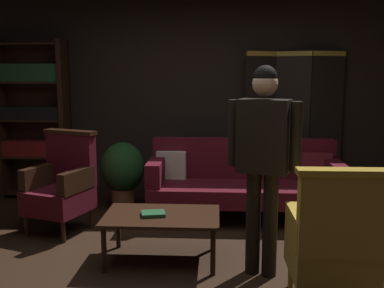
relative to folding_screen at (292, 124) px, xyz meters
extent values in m
plane|color=black|center=(-1.21, -2.27, -0.99)|extent=(10.00, 10.00, 0.00)
cube|color=black|center=(-1.21, 0.18, 0.41)|extent=(7.20, 0.10, 2.80)
cube|color=black|center=(-0.41, -0.01, -0.04)|extent=(0.41, 0.26, 1.90)
cube|color=gold|center=(-0.41, -0.01, 0.88)|extent=(0.42, 0.27, 0.06)
cube|color=black|center=(-0.01, 0.01, -0.04)|extent=(0.43, 0.22, 1.90)
cube|color=gold|center=(-0.01, 0.01, 0.88)|extent=(0.43, 0.23, 0.06)
cube|color=black|center=(0.42, -0.01, -0.04)|extent=(0.44, 0.18, 1.90)
cube|color=gold|center=(0.42, -0.01, 0.88)|extent=(0.45, 0.19, 0.06)
cube|color=black|center=(-3.78, -0.09, 0.04)|extent=(0.06, 0.32, 2.05)
cube|color=black|center=(-2.94, -0.09, 0.04)|extent=(0.06, 0.32, 2.05)
cube|color=black|center=(-3.36, 0.06, 0.04)|extent=(0.90, 0.02, 2.05)
cube|color=black|center=(-3.36, -0.09, -0.93)|extent=(0.86, 0.30, 0.02)
cube|color=black|center=(-3.36, -0.09, -0.44)|extent=(0.86, 0.30, 0.02)
cube|color=maroon|center=(-3.36, -0.11, -0.33)|extent=(0.78, 0.22, 0.20)
cube|color=black|center=(-3.36, -0.09, 0.04)|extent=(0.86, 0.30, 0.02)
cube|color=black|center=(-3.36, -0.11, 0.13)|extent=(0.78, 0.22, 0.17)
cube|color=black|center=(-3.36, -0.09, 0.52)|extent=(0.86, 0.30, 0.02)
cube|color=#1E4C28|center=(-3.36, -0.11, 0.65)|extent=(0.78, 0.22, 0.22)
cube|color=black|center=(-3.36, -0.09, 1.00)|extent=(0.86, 0.30, 0.02)
cylinder|color=black|center=(-1.61, -1.22, -0.88)|extent=(0.07, 0.07, 0.22)
cylinder|color=black|center=(0.29, -1.22, -0.88)|extent=(0.07, 0.07, 0.22)
cylinder|color=black|center=(-1.61, -0.62, -0.88)|extent=(0.07, 0.07, 0.22)
cylinder|color=black|center=(0.29, -0.62, -0.88)|extent=(0.07, 0.07, 0.22)
cube|color=#4C0F19|center=(-0.66, -0.92, -0.67)|extent=(2.10, 0.76, 0.20)
cube|color=#4C0F19|center=(-0.66, -0.61, -0.34)|extent=(2.10, 0.18, 0.46)
cube|color=#4C0F19|center=(-1.64, -0.92, -0.44)|extent=(0.16, 0.68, 0.26)
cube|color=#4C0F19|center=(0.32, -0.92, -0.44)|extent=(0.16, 0.68, 0.26)
cube|color=beige|center=(-1.49, -0.72, -0.42)|extent=(0.35, 0.14, 0.34)
cube|color=maroon|center=(0.17, -0.72, -0.42)|extent=(0.35, 0.18, 0.35)
cylinder|color=black|center=(-1.89, -2.33, -0.79)|extent=(0.04, 0.04, 0.39)
cylinder|color=black|center=(-0.99, -2.33, -0.79)|extent=(0.04, 0.04, 0.39)
cylinder|color=black|center=(-1.89, -1.79, -0.79)|extent=(0.04, 0.04, 0.39)
cylinder|color=black|center=(-0.99, -1.79, -0.79)|extent=(0.04, 0.04, 0.39)
cube|color=black|center=(-1.44, -2.06, -0.58)|extent=(1.00, 0.64, 0.03)
cylinder|color=gold|center=(0.07, -2.50, -0.88)|extent=(0.04, 0.04, 0.22)
cylinder|color=gold|center=(-0.39, -2.50, -0.88)|extent=(0.04, 0.04, 0.22)
cube|color=#B79338|center=(-0.15, -2.73, -0.65)|extent=(0.56, 0.56, 0.24)
cube|color=#B79338|center=(-0.15, -2.96, -0.26)|extent=(0.56, 0.12, 0.54)
cube|color=gold|center=(-0.15, -2.96, 0.03)|extent=(0.60, 0.13, 0.04)
cube|color=gold|center=(0.09, -2.73, -0.42)|extent=(0.09, 0.50, 0.22)
cube|color=gold|center=(-0.39, -2.73, -0.42)|extent=(0.09, 0.50, 0.22)
cylinder|color=black|center=(-2.89, -1.54, -0.88)|extent=(0.04, 0.04, 0.22)
cylinder|color=black|center=(-2.45, -1.70, -0.88)|extent=(0.04, 0.04, 0.22)
cylinder|color=black|center=(-2.73, -1.11, -0.88)|extent=(0.04, 0.04, 0.22)
cylinder|color=black|center=(-2.30, -1.27, -0.88)|extent=(0.04, 0.04, 0.22)
cube|color=#4C0F19|center=(-2.59, -1.41, -0.65)|extent=(0.72, 0.72, 0.24)
cube|color=#4C0F19|center=(-2.51, -1.19, -0.26)|extent=(0.57, 0.30, 0.54)
cube|color=black|center=(-2.51, -1.19, 0.03)|extent=(0.61, 0.33, 0.04)
cube|color=black|center=(-2.82, -1.32, -0.42)|extent=(0.25, 0.50, 0.22)
cube|color=black|center=(-2.37, -1.49, -0.42)|extent=(0.25, 0.50, 0.22)
cylinder|color=black|center=(-0.53, -2.31, -0.56)|extent=(0.12, 0.12, 0.86)
cylinder|color=black|center=(-0.66, -2.26, -0.56)|extent=(0.12, 0.12, 0.86)
cube|color=maroon|center=(-0.60, -2.28, -0.09)|extent=(0.36, 0.26, 0.09)
cube|color=black|center=(-0.60, -2.28, 0.16)|extent=(0.45, 0.34, 0.58)
cube|color=white|center=(-0.56, -2.18, 0.19)|extent=(0.14, 0.06, 0.41)
cube|color=maroon|center=(-0.56, -2.17, 0.42)|extent=(0.09, 0.05, 0.04)
cylinder|color=black|center=(-0.36, -2.37, 0.17)|extent=(0.09, 0.09, 0.54)
cylinder|color=black|center=(-0.83, -2.19, 0.17)|extent=(0.09, 0.09, 0.54)
sphere|color=tan|center=(-0.60, -2.28, 0.57)|extent=(0.20, 0.20, 0.20)
sphere|color=black|center=(-0.60, -2.28, 0.62)|extent=(0.18, 0.18, 0.18)
cylinder|color=brown|center=(-2.09, -0.59, -0.85)|extent=(0.28, 0.28, 0.28)
ellipsoid|color=#193D19|center=(-2.09, -0.59, -0.47)|extent=(0.53, 0.53, 0.60)
cube|color=#1E4C28|center=(-1.51, -2.09, -0.55)|extent=(0.23, 0.20, 0.03)
camera|label=1|loc=(-0.96, -5.83, 0.67)|focal=42.32mm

